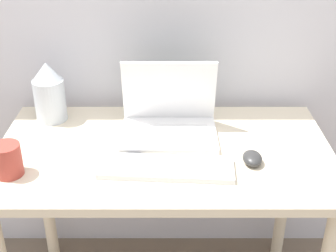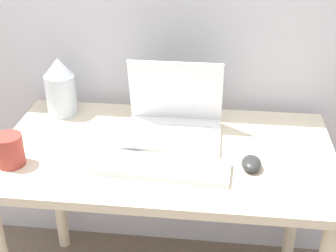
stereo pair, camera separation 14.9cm
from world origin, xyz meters
name	(u,v)px [view 2 (the right image)]	position (x,y,z in m)	size (l,w,h in m)	color
desk	(165,174)	(0.00, 0.32, 0.61)	(1.13, 0.64, 0.71)	beige
laptop	(174,119)	(0.02, 0.43, 0.77)	(0.33, 0.25, 0.26)	white
keyboard	(163,167)	(0.01, 0.19, 0.72)	(0.43, 0.16, 0.02)	silver
mouse	(251,163)	(0.28, 0.23, 0.73)	(0.06, 0.09, 0.04)	#2D2D2D
vase	(60,87)	(-0.42, 0.54, 0.82)	(0.11, 0.11, 0.22)	silver
mp3_player	(134,153)	(-0.10, 0.27, 0.72)	(0.04, 0.06, 0.01)	black
mug	(9,150)	(-0.47, 0.17, 0.77)	(0.09, 0.09, 0.10)	#9E382D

